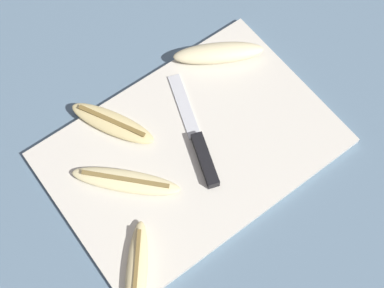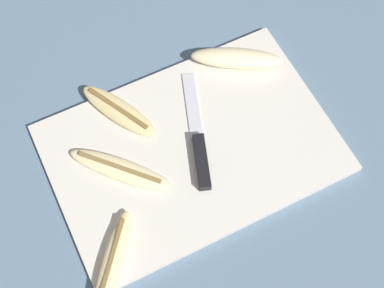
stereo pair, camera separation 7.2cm
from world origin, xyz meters
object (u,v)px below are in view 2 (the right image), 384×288
(knife, at_px, (199,150))
(banana_soft_right, at_px, (120,169))
(banana_cream_curved, at_px, (236,58))
(banana_spotted_left, at_px, (119,111))
(banana_mellow_near, at_px, (112,263))

(knife, distance_m, banana_soft_right, 0.14)
(banana_soft_right, bearing_deg, banana_cream_curved, 20.86)
(knife, relative_size, banana_spotted_left, 1.38)
(banana_mellow_near, bearing_deg, banana_soft_right, 62.19)
(banana_spotted_left, distance_m, banana_cream_curved, 0.24)
(knife, relative_size, banana_soft_right, 1.40)
(banana_mellow_near, xyz_separation_m, banana_soft_right, (0.07, 0.14, -0.00))
(banana_spotted_left, bearing_deg, banana_mellow_near, -115.25)
(knife, xyz_separation_m, banana_spotted_left, (-0.09, 0.13, 0.00))
(banana_spotted_left, bearing_deg, knife, -54.84)
(banana_spotted_left, xyz_separation_m, banana_cream_curved, (0.24, 0.00, 0.01))
(banana_spotted_left, distance_m, banana_soft_right, 0.11)
(banana_mellow_near, distance_m, banana_spotted_left, 0.27)
(banana_spotted_left, bearing_deg, banana_cream_curved, 0.28)
(banana_soft_right, bearing_deg, banana_mellow_near, -117.81)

